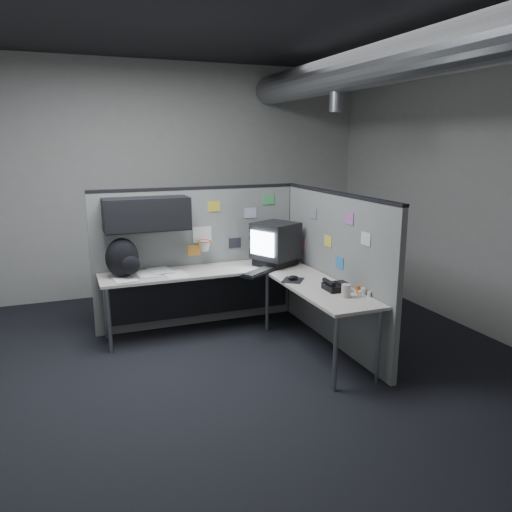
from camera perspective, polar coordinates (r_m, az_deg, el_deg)
name	(u,v)px	position (r m, az deg, el deg)	size (l,w,h in m)	color
room	(299,145)	(4.74, 4.92, 12.49)	(5.62, 5.62, 3.22)	black
partition_back	(186,243)	(5.75, -8.05, 1.44)	(2.44, 0.42, 1.63)	slate
partition_right	(334,268)	(5.35, 8.90, -1.40)	(0.07, 2.23, 1.63)	slate
desk	(234,284)	(5.45, -2.51, -3.23)	(2.31, 2.11, 0.73)	beige
monitor	(275,243)	(5.74, 2.23, 1.44)	(0.58, 0.58, 0.50)	black
keyboard	(258,273)	(5.39, 0.27, -1.90)	(0.46, 0.39, 0.04)	black
mouse	(293,279)	(5.16, 4.24, -2.61)	(0.30, 0.31, 0.05)	black
phone	(335,286)	(4.88, 9.04, -3.42)	(0.21, 0.23, 0.10)	black
bottles	(362,292)	(4.77, 12.01, -4.02)	(0.12, 0.16, 0.08)	silver
cup	(346,291)	(4.67, 10.27, -3.94)	(0.09, 0.09, 0.12)	#B8B0A2
papers	(152,274)	(5.48, -11.76, -2.04)	(0.80, 0.55, 0.01)	white
backpack	(123,258)	(5.41, -14.97, -0.27)	(0.38, 0.34, 0.42)	black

